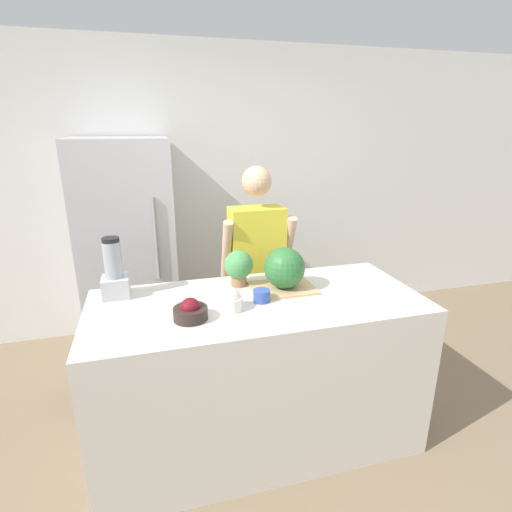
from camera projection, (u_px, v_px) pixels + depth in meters
name	position (u px, v px, depth m)	size (l,w,h in m)	color
ground_plane	(278.00, 488.00, 2.19)	(14.00, 14.00, 0.00)	#7F6B51
wall_back	(208.00, 192.00, 3.76)	(8.00, 0.06, 2.60)	white
counter_island	(258.00, 372.00, 2.42)	(1.89, 0.82, 0.95)	beige
refrigerator	(129.00, 250.00, 3.33)	(0.74, 0.73, 1.81)	#B7B7BC
person	(257.00, 273.00, 3.01)	(0.53, 0.26, 1.63)	#333338
cutting_board	(282.00, 288.00, 2.42)	(0.38, 0.29, 0.01)	tan
watermelon	(284.00, 268.00, 2.38)	(0.25, 0.25, 0.25)	#2D6B33
bowl_cherries	(190.00, 311.00, 2.03)	(0.18, 0.18, 0.12)	#2D231E
bowl_cream	(230.00, 300.00, 2.14)	(0.14, 0.14, 0.13)	white
bowl_small_blue	(262.00, 296.00, 2.24)	(0.10, 0.10, 0.07)	#334C9E
blender	(114.00, 274.00, 2.27)	(0.15, 0.15, 0.35)	#B7B7BC
potted_plant	(239.00, 266.00, 2.44)	(0.18, 0.18, 0.23)	#996647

